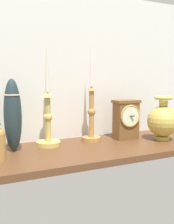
% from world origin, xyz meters
% --- Properties ---
extents(ground_plane, '(1.00, 0.36, 0.02)m').
position_xyz_m(ground_plane, '(0.00, 0.00, -0.01)').
color(ground_plane, brown).
extents(back_wall, '(1.20, 0.02, 0.65)m').
position_xyz_m(back_wall, '(0.00, 0.18, 0.33)').
color(back_wall, silver).
rests_on(back_wall, ground_plane).
extents(mantel_clock, '(0.12, 0.09, 0.17)m').
position_xyz_m(mantel_clock, '(0.21, 0.06, 0.09)').
color(mantel_clock, brown).
rests_on(mantel_clock, ground_plane).
extents(candlestick_tall_left, '(0.10, 0.10, 0.42)m').
position_xyz_m(candlestick_tall_left, '(-0.14, 0.09, 0.12)').
color(candlestick_tall_left, tan).
rests_on(candlestick_tall_left, ground_plane).
extents(candlestick_tall_center, '(0.08, 0.08, 0.45)m').
position_xyz_m(candlestick_tall_center, '(0.05, 0.09, 0.14)').
color(candlestick_tall_center, '#B68546').
rests_on(candlestick_tall_center, ground_plane).
extents(brass_vase_bulbous, '(0.13, 0.13, 0.19)m').
position_xyz_m(brass_vase_bulbous, '(0.34, -0.03, 0.09)').
color(brass_vase_bulbous, gold).
rests_on(brass_vase_bulbous, ground_plane).
extents(tall_ceramic_vase, '(0.06, 0.06, 0.27)m').
position_xyz_m(tall_ceramic_vase, '(-0.28, 0.06, 0.14)').
color(tall_ceramic_vase, '#223439').
rests_on(tall_ceramic_vase, ground_plane).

